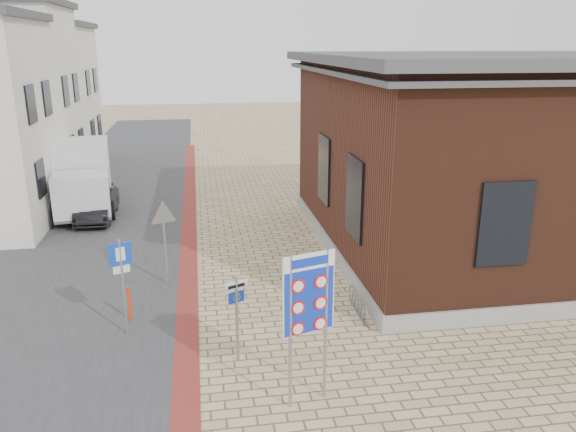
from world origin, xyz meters
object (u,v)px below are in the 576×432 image
object	(u,v)px
box_truck	(83,177)
essen_sign	(237,306)
bollard	(129,304)
sedan	(97,205)
border_sign	(309,297)
parking_sign	(122,271)

from	to	relation	value
box_truck	essen_sign	xyz separation A→B (m)	(5.72, -13.51, -0.11)
essen_sign	bollard	world-z (taller)	essen_sign
sedan	essen_sign	world-z (taller)	essen_sign
sedan	box_truck	xyz separation A→B (m)	(-0.73, 1.42, 0.89)
bollard	sedan	bearing A→B (deg)	103.47
sedan	essen_sign	xyz separation A→B (m)	(5.00, -12.09, 0.77)
sedan	bollard	world-z (taller)	sedan
essen_sign	bollard	size ratio (longest dim) A/B	2.24
sedan	border_sign	world-z (taller)	border_sign
border_sign	bollard	distance (m)	6.18
essen_sign	bollard	xyz separation A→B (m)	(-2.70, 2.50, -0.92)
essen_sign	border_sign	bearing A→B (deg)	-78.86
parking_sign	box_truck	bearing A→B (deg)	82.26
sedan	bollard	size ratio (longest dim) A/B	3.99
border_sign	essen_sign	world-z (taller)	border_sign
sedan	border_sign	xyz separation A→B (m)	(6.30, -13.89, 1.76)
border_sign	parking_sign	world-z (taller)	border_sign
parking_sign	bollard	xyz separation A→B (m)	(0.00, 0.80, -1.27)
border_sign	box_truck	bearing A→B (deg)	97.91
parking_sign	bollard	size ratio (longest dim) A/B	2.67
essen_sign	sedan	bearing A→B (deg)	87.75
essen_sign	box_truck	bearing A→B (deg)	88.26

